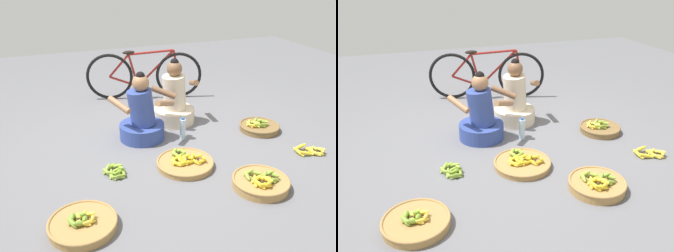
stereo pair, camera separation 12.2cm
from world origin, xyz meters
TOP-DOWN VIEW (x-y plane):
  - ground_plane at (0.00, 0.00)m, footprint 10.00×10.00m
  - vendor_woman_front at (-0.14, 0.30)m, footprint 0.74×0.54m
  - vendor_woman_behind at (0.38, 0.61)m, footprint 0.70×0.55m
  - bicycle_leaning at (0.28, 1.59)m, footprint 1.66×0.49m
  - banana_basket_near_vendor at (-1.02, -1.05)m, footprint 0.54×0.54m
  - banana_basket_front_left at (0.59, -1.04)m, footprint 0.52×0.52m
  - banana_basket_back_right at (1.27, 0.01)m, footprint 0.48×0.48m
  - banana_basket_mid_left at (0.09, -0.46)m, footprint 0.58×0.58m
  - loose_bananas_back_left at (1.47, -0.68)m, footprint 0.33×0.26m
  - loose_bananas_front_center at (-0.61, -0.36)m, footprint 0.24×0.29m
  - water_bottle at (0.30, 0.12)m, footprint 0.07×0.07m

SIDE VIEW (x-z plane):
  - ground_plane at x=0.00m, z-range 0.00..0.00m
  - loose_bananas_front_center at x=-0.61m, z-range -0.02..0.08m
  - loose_bananas_back_left at x=1.47m, z-range -0.02..0.08m
  - banana_basket_mid_left at x=0.09m, z-range -0.02..0.10m
  - banana_basket_near_vendor at x=-1.02m, z-range -0.03..0.12m
  - banana_basket_back_right at x=1.27m, z-range -0.03..0.12m
  - banana_basket_front_left at x=0.59m, z-range -0.03..0.14m
  - water_bottle at x=0.30m, z-range -0.01..0.26m
  - vendor_woman_front at x=-0.14m, z-range -0.14..0.66m
  - vendor_woman_behind at x=0.38m, z-range -0.15..0.68m
  - bicycle_leaning at x=0.28m, z-range -0.01..0.73m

